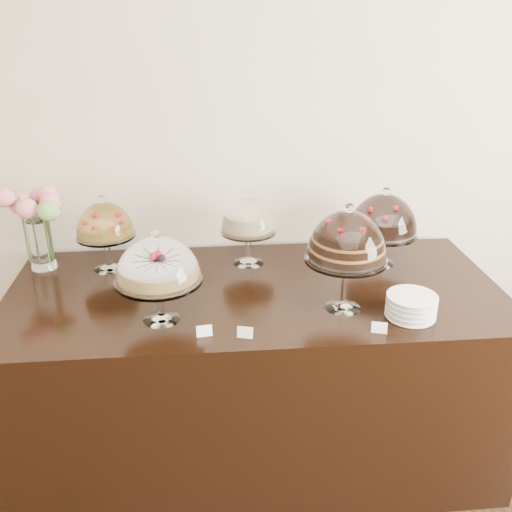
{
  "coord_description": "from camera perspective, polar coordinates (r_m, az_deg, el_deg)",
  "views": [
    {
      "loc": [
        -0.37,
        0.18,
        2.06
      ],
      "look_at": [
        -0.17,
        2.4,
        1.08
      ],
      "focal_mm": 40.0,
      "sensor_mm": 36.0,
      "label": 1
    }
  ],
  "objects": [
    {
      "name": "cake_stand_choco_layer",
      "position": [
        2.3,
        9.09,
        1.57
      ],
      "size": [
        0.33,
        0.33,
        0.46
      ],
      "color": "white",
      "rests_on": "display_counter"
    },
    {
      "name": "cake_stand_cheesecake",
      "position": [
        2.72,
        -0.78,
        3.77
      ],
      "size": [
        0.27,
        0.27,
        0.37
      ],
      "color": "white",
      "rests_on": "display_counter"
    },
    {
      "name": "wall_back",
      "position": [
        2.9,
        2.26,
        12.6
      ],
      "size": [
        5.0,
        0.04,
        3.0
      ],
      "primitive_type": "cube",
      "color": "beige",
      "rests_on": "ground"
    },
    {
      "name": "price_card_extra",
      "position": [
        2.19,
        -1.11,
        -7.66
      ],
      "size": [
        0.06,
        0.03,
        0.04
      ],
      "primitive_type": "cube",
      "rotation": [
        -0.21,
        0.0,
        -0.28
      ],
      "color": "white",
      "rests_on": "display_counter"
    },
    {
      "name": "plate_stack",
      "position": [
        2.39,
        15.26,
        -4.87
      ],
      "size": [
        0.2,
        0.2,
        0.09
      ],
      "color": "white",
      "rests_on": "display_counter"
    },
    {
      "name": "cake_stand_fruit_tart",
      "position": [
        2.74,
        -14.91,
        3.17
      ],
      "size": [
        0.28,
        0.28,
        0.37
      ],
      "color": "white",
      "rests_on": "display_counter"
    },
    {
      "name": "price_card_right",
      "position": [
        2.27,
        12.23,
        -7.02
      ],
      "size": [
        0.06,
        0.03,
        0.04
      ],
      "primitive_type": "cube",
      "rotation": [
        -0.21,
        0.0,
        -0.29
      ],
      "color": "white",
      "rests_on": "display_counter"
    },
    {
      "name": "display_counter",
      "position": [
        2.79,
        -0.1,
        -11.49
      ],
      "size": [
        2.2,
        1.0,
        0.9
      ],
      "primitive_type": "cube",
      "color": "black",
      "rests_on": "ground"
    },
    {
      "name": "flower_vase",
      "position": [
        2.85,
        -21.17,
        3.67
      ],
      "size": [
        0.29,
        0.28,
        0.41
      ],
      "color": "white",
      "rests_on": "display_counter"
    },
    {
      "name": "cake_stand_dark_choco",
      "position": [
        2.78,
        12.65,
        3.76
      ],
      "size": [
        0.33,
        0.33,
        0.38
      ],
      "color": "white",
      "rests_on": "display_counter"
    },
    {
      "name": "cake_stand_sugar_sponge",
      "position": [
        2.23,
        -9.81,
        -0.82
      ],
      "size": [
        0.34,
        0.34,
        0.39
      ],
      "color": "white",
      "rests_on": "display_counter"
    },
    {
      "name": "price_card_left",
      "position": [
        2.2,
        -5.19,
        -7.48
      ],
      "size": [
        0.06,
        0.02,
        0.04
      ],
      "primitive_type": "cube",
      "rotation": [
        -0.21,
        0.0,
        0.13
      ],
      "color": "white",
      "rests_on": "display_counter"
    }
  ]
}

